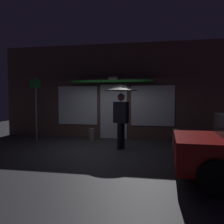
{
  "coord_description": "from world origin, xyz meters",
  "views": [
    {
      "loc": [
        1.67,
        -7.11,
        1.64
      ],
      "look_at": [
        0.3,
        0.27,
        1.2
      ],
      "focal_mm": 37.15,
      "sensor_mm": 36.0,
      "label": 1
    }
  ],
  "objects": [
    {
      "name": "ground_plane",
      "position": [
        0.0,
        0.0,
        0.0
      ],
      "size": [
        18.0,
        18.0,
        0.0
      ],
      "primitive_type": "plane",
      "color": "#2D2D33"
    },
    {
      "name": "building_facade",
      "position": [
        0.0,
        2.34,
        1.91
      ],
      "size": [
        9.55,
        1.0,
        3.85
      ],
      "color": "brown",
      "rests_on": "ground"
    },
    {
      "name": "person_with_umbrella",
      "position": [
        0.59,
        0.27,
        1.64
      ],
      "size": [
        1.12,
        1.12,
        2.08
      ],
      "rotation": [
        0.0,
        0.0,
        -0.35
      ],
      "color": "black",
      "rests_on": "ground"
    },
    {
      "name": "street_sign_post",
      "position": [
        -2.68,
        0.8,
        1.38
      ],
      "size": [
        0.4,
        0.07,
        2.43
      ],
      "color": "#595B60",
      "rests_on": "ground"
    },
    {
      "name": "sidewalk_bollard",
      "position": [
        -0.68,
        1.3,
        0.25
      ],
      "size": [
        0.21,
        0.21,
        0.5
      ],
      "primitive_type": "cylinder",
      "color": "slate",
      "rests_on": "ground"
    },
    {
      "name": "sidewalk_bollard_2",
      "position": [
        2.39,
        0.92,
        0.3
      ],
      "size": [
        0.24,
        0.24,
        0.6
      ],
      "primitive_type": "cylinder",
      "color": "#B2A899",
      "rests_on": "ground"
    }
  ]
}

